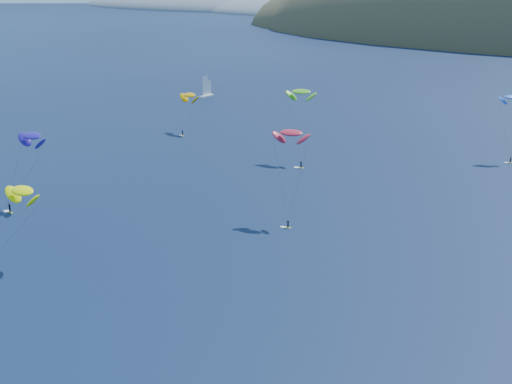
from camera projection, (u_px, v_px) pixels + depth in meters
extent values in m
ellipsoid|color=#3D3526|center=(426.00, 35.00, 632.19)|extent=(340.00, 240.00, 120.00)
ellipsoid|color=slate|center=(216.00, 9.00, 936.06)|extent=(400.00, 240.00, 60.00)
ellipsoid|color=slate|center=(296.00, 14.00, 834.69)|extent=(240.00, 180.00, 44.00)
cube|color=white|center=(207.00, 96.00, 302.21)|extent=(2.87, 7.22, 0.84)
cylinder|color=white|center=(207.00, 85.00, 301.08)|extent=(0.13, 0.13, 9.83)
cube|color=yellow|center=(183.00, 136.00, 234.53)|extent=(1.49, 0.82, 0.08)
cylinder|color=black|center=(183.00, 133.00, 234.25)|extent=(0.34, 0.34, 1.53)
sphere|color=#8C6047|center=(183.00, 130.00, 233.98)|extent=(0.26, 0.26, 0.26)
ellipsoid|color=#D29500|center=(189.00, 95.00, 237.02)|extent=(9.50, 6.42, 4.85)
ellipsoid|color=#F1FF00|center=(22.00, 191.00, 133.06)|extent=(9.47, 5.32, 5.02)
cube|color=yellow|center=(301.00, 168.00, 197.90)|extent=(1.62, 0.70, 0.09)
cylinder|color=black|center=(301.00, 164.00, 197.60)|extent=(0.37, 0.37, 1.67)
sphere|color=#8C6047|center=(301.00, 161.00, 197.31)|extent=(0.28, 0.28, 0.28)
ellipsoid|color=#4EAF1F|center=(301.00, 92.00, 201.51)|extent=(9.11, 5.35, 4.78)
cube|color=yellow|center=(510.00, 163.00, 203.17)|extent=(1.36, 0.92, 0.07)
cylinder|color=black|center=(510.00, 160.00, 202.91)|extent=(0.31, 0.31, 1.42)
sphere|color=#8C6047|center=(511.00, 157.00, 202.66)|extent=(0.24, 0.24, 0.24)
ellipsoid|color=blue|center=(512.00, 97.00, 201.90)|extent=(7.70, 5.96, 3.90)
cube|color=yellow|center=(288.00, 228.00, 153.32)|extent=(1.42, 0.69, 0.08)
cylinder|color=black|center=(288.00, 224.00, 153.06)|extent=(0.32, 0.32, 1.46)
sphere|color=#8C6047|center=(288.00, 220.00, 152.80)|extent=(0.24, 0.24, 0.24)
ellipsoid|color=#AA1D32|center=(291.00, 133.00, 153.79)|extent=(8.50, 5.34, 4.40)
cube|color=yellow|center=(10.00, 212.00, 162.59)|extent=(1.71, 0.75, 0.09)
cylinder|color=black|center=(10.00, 208.00, 162.27)|extent=(0.39, 0.39, 1.77)
sphere|color=#8C6047|center=(9.00, 204.00, 161.96)|extent=(0.30, 0.30, 0.30)
ellipsoid|color=#1E1188|center=(32.00, 136.00, 164.75)|extent=(9.78, 5.76, 5.13)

